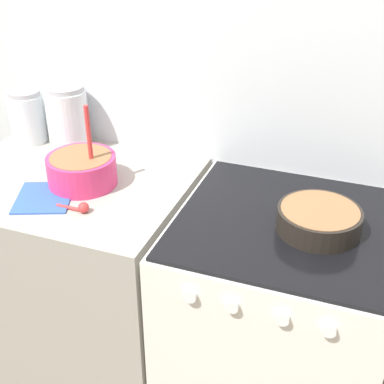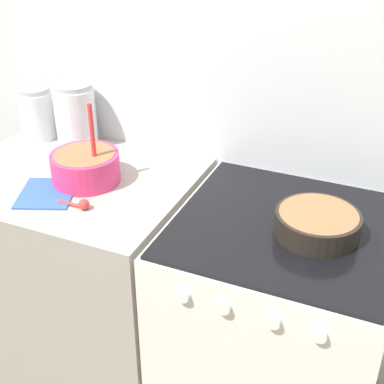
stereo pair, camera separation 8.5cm
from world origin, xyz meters
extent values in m
cube|color=silver|center=(0.00, 0.71, 1.20)|extent=(4.74, 0.05, 2.40)
cube|color=#9E998E|center=(-0.43, 0.34, 0.46)|extent=(0.87, 0.69, 0.93)
cube|color=white|center=(0.36, 0.34, 0.46)|extent=(0.70, 0.69, 0.92)
cube|color=black|center=(0.36, 0.34, 0.92)|extent=(0.67, 0.66, 0.01)
cylinder|color=white|center=(0.17, -0.01, 0.85)|extent=(0.04, 0.02, 0.04)
cylinder|color=white|center=(0.29, -0.01, 0.85)|extent=(0.04, 0.02, 0.04)
cylinder|color=white|center=(0.43, -0.01, 0.85)|extent=(0.04, 0.02, 0.04)
cylinder|color=white|center=(0.56, -0.01, 0.85)|extent=(0.04, 0.02, 0.04)
cylinder|color=#E0336B|center=(-0.36, 0.34, 0.98)|extent=(0.24, 0.24, 0.11)
cylinder|color=#8C603D|center=(-0.36, 0.34, 1.01)|extent=(0.21, 0.21, 0.06)
cylinder|color=red|center=(-0.32, 0.34, 1.09)|extent=(0.02, 0.02, 0.28)
cylinder|color=black|center=(0.47, 0.33, 0.96)|extent=(0.26, 0.26, 0.07)
cylinder|color=#8C603D|center=(0.47, 0.33, 0.97)|extent=(0.24, 0.24, 0.06)
cylinder|color=silver|center=(-0.76, 0.59, 1.03)|extent=(0.14, 0.14, 0.20)
cylinder|color=silver|center=(-0.76, 0.59, 0.99)|extent=(0.12, 0.12, 0.12)
cylinder|color=#B2B2B7|center=(-0.76, 0.59, 1.13)|extent=(0.13, 0.13, 0.02)
cylinder|color=silver|center=(-0.56, 0.59, 1.05)|extent=(0.16, 0.16, 0.24)
cylinder|color=olive|center=(-0.56, 0.59, 1.00)|extent=(0.14, 0.14, 0.14)
cylinder|color=#B2B2B7|center=(-0.56, 0.59, 1.18)|extent=(0.15, 0.15, 0.02)
cube|color=#3359B2|center=(-0.43, 0.20, 0.93)|extent=(0.25, 0.26, 0.01)
cylinder|color=red|center=(-0.32, 0.17, 0.93)|extent=(0.09, 0.01, 0.01)
sphere|color=red|center=(-0.26, 0.17, 0.95)|extent=(0.04, 0.04, 0.04)
camera|label=1|loc=(0.58, -1.09, 1.85)|focal=50.00mm
camera|label=2|loc=(0.66, -1.06, 1.85)|focal=50.00mm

